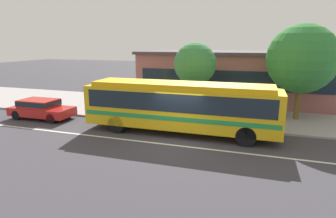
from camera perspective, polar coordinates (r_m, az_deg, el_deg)
ground_plane at (r=14.89m, az=2.06°, el=-6.29°), size 120.00×120.00×0.00m
sidewalk_slab at (r=21.01m, az=7.09°, el=-0.39°), size 60.00×8.00×0.12m
lane_stripe_center at (r=14.17m, az=1.15°, el=-7.30°), size 56.00×0.16×0.01m
transit_bus at (r=15.63m, az=2.55°, el=0.96°), size 10.72×2.50×2.84m
sedan_behind_bus at (r=20.70m, az=-24.28°, el=0.20°), size 4.22×1.84×1.29m
pedestrian_waiting_near_sign at (r=17.47m, az=21.35°, el=-0.69°), size 0.48×0.48×1.59m
pedestrian_walking_along_curb at (r=20.61m, az=-8.40°, el=2.20°), size 0.47×0.47×1.64m
bus_stop_sign at (r=16.92m, az=20.03°, el=1.40°), size 0.12×0.44×2.52m
street_tree_near_stop at (r=19.66m, az=5.47°, el=8.98°), size 2.90×2.90×4.88m
street_tree_mid_block at (r=19.69m, az=25.42°, el=9.11°), size 4.31×4.31×6.03m
station_building at (r=25.33m, az=13.24°, el=6.47°), size 15.90×7.40×4.27m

